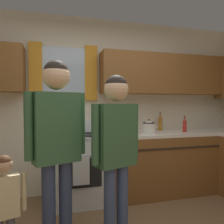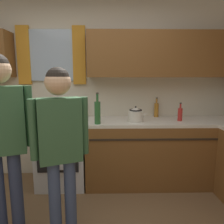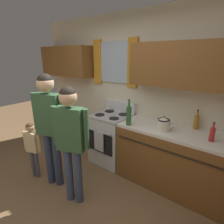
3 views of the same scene
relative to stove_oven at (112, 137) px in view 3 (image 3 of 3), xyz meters
name	(u,v)px [view 3 (image 3 of 3)]	position (x,y,z in m)	size (l,w,h in m)	color
back_wall_unit	(139,82)	(0.36, 0.28, 1.01)	(4.60, 0.42, 2.60)	beige
kitchen_counter_run	(216,188)	(1.76, -0.31, -0.02)	(2.28, 1.79, 0.90)	brown
stove_oven	(112,137)	(0.00, 0.00, 0.00)	(0.63, 0.67, 1.10)	silver
bottle_sauce_red	(212,134)	(1.59, -0.06, 0.53)	(0.06, 0.06, 0.25)	red
bottle_wine_green	(129,115)	(0.50, -0.22, 0.58)	(0.08, 0.08, 0.39)	#2D6633
bottle_oil_amber	(196,122)	(1.34, 0.23, 0.54)	(0.06, 0.06, 0.29)	#B27223
stovetop_kettle	(164,124)	(0.99, -0.10, 0.53)	(0.27, 0.20, 0.21)	silver
adult_holding_child	(49,119)	(-0.28, -1.05, 0.59)	(0.50, 0.28, 1.68)	#2D3856
adult_in_plaid	(71,134)	(0.22, -1.10, 0.52)	(0.46, 0.26, 1.57)	#38476B
small_child	(32,144)	(-0.67, -1.15, 0.12)	(0.31, 0.15, 0.94)	#4C4C56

